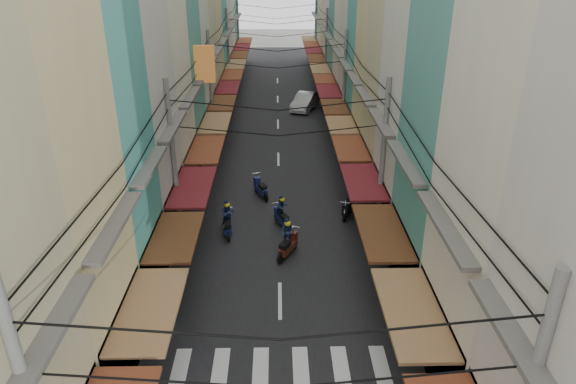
{
  "coord_description": "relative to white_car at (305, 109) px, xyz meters",
  "views": [
    {
      "loc": [
        -0.03,
        -19.36,
        13.16
      ],
      "look_at": [
        0.45,
        3.44,
        2.44
      ],
      "focal_mm": 32.0,
      "sensor_mm": 36.0,
      "label": 1
    }
  ],
  "objects": [
    {
      "name": "white_car",
      "position": [
        0.0,
        0.0,
        0.0
      ],
      "size": [
        5.68,
        3.74,
        1.87
      ],
      "primitive_type": "imported",
      "rotation": [
        0.0,
        0.0,
        -0.34
      ],
      "color": "#BAB9BE",
      "rests_on": "ground"
    },
    {
      "name": "moving_scooters",
      "position": [
        -2.77,
        -22.54,
        0.57
      ],
      "size": [
        6.78,
        8.58,
        1.99
      ],
      "color": "black",
      "rests_on": "ground"
    },
    {
      "name": "building_row_left",
      "position": [
        -10.41,
        -9.9,
        9.78
      ],
      "size": [
        7.8,
        67.67,
        23.7
      ],
      "color": "beige",
      "rests_on": "ground"
    },
    {
      "name": "road",
      "position": [
        -2.49,
        -6.46,
        0.01
      ],
      "size": [
        10.0,
        80.0,
        0.02
      ],
      "primitive_type": "cube",
      "color": "black",
      "rests_on": "ground"
    },
    {
      "name": "building_row_right",
      "position": [
        5.42,
        -10.01,
        9.41
      ],
      "size": [
        7.8,
        68.98,
        22.59
      ],
      "color": "teal",
      "rests_on": "ground"
    },
    {
      "name": "crosswalk",
      "position": [
        -2.49,
        -32.46,
        0.03
      ],
      "size": [
        7.55,
        2.4,
        0.01
      ],
      "color": "silver",
      "rests_on": "ground"
    },
    {
      "name": "sidewalk_right",
      "position": [
        4.01,
        -6.46,
        0.03
      ],
      "size": [
        3.0,
        80.0,
        0.06
      ],
      "primitive_type": "cube",
      "color": "gray",
      "rests_on": "ground"
    },
    {
      "name": "ground",
      "position": [
        -2.49,
        -26.46,
        0.0
      ],
      "size": [
        160.0,
        160.0,
        0.0
      ],
      "primitive_type": "plane",
      "color": "slate",
      "rests_on": "ground"
    },
    {
      "name": "bicycle",
      "position": [
        3.21,
        -23.62,
        0.0
      ],
      "size": [
        1.66,
        0.7,
        1.12
      ],
      "primitive_type": "imported",
      "rotation": [
        0.0,
        0.0,
        1.63
      ],
      "color": "black",
      "rests_on": "ground"
    },
    {
      "name": "utility_poles",
      "position": [
        -2.49,
        -11.45,
        6.59
      ],
      "size": [
        10.2,
        66.13,
        8.2
      ],
      "color": "slate",
      "rests_on": "ground"
    },
    {
      "name": "market_umbrella",
      "position": [
        3.65,
        -27.53,
        2.3
      ],
      "size": [
        2.47,
        2.47,
        2.61
      ],
      "color": "#B2B2B7",
      "rests_on": "ground"
    },
    {
      "name": "pedestrians",
      "position": [
        -6.4,
        -25.79,
        1.02
      ],
      "size": [
        14.02,
        21.51,
        2.2
      ],
      "color": "#2A202B",
      "rests_on": "ground"
    },
    {
      "name": "sidewalk_left",
      "position": [
        -8.99,
        -6.46,
        0.03
      ],
      "size": [
        3.0,
        80.0,
        0.06
      ],
      "primitive_type": "cube",
      "color": "gray",
      "rests_on": "ground"
    },
    {
      "name": "parked_scooters",
      "position": [
        1.33,
        -29.78,
        0.48
      ],
      "size": [
        13.12,
        15.08,
        1.02
      ],
      "color": "black",
      "rests_on": "ground"
    },
    {
      "name": "traffic_sign",
      "position": [
        3.16,
        -28.52,
        2.18
      ],
      "size": [
        0.1,
        0.65,
        2.98
      ],
      "color": "slate",
      "rests_on": "ground"
    }
  ]
}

